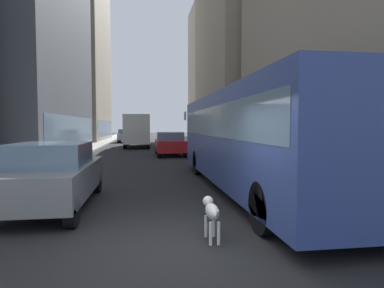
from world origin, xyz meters
The scene contains 13 objects.
ground_plane centered at (0.00, 35.00, 0.00)m, with size 120.00×120.00×0.00m, color #232326.
sidewalk_left centered at (-5.70, 35.00, 0.07)m, with size 2.40×110.00×0.15m, color #ADA89E.
sidewalk_right centered at (5.70, 35.00, 0.07)m, with size 2.40×110.00×0.15m, color gray.
building_right_mid centered at (11.90, 29.65, 9.43)m, with size 11.42×16.02×18.87m.
building_right_far centered at (11.90, 48.23, 11.41)m, with size 8.06×18.65×22.84m.
transit_bus centered at (2.80, 4.65, 1.78)m, with size 2.78×11.53×3.05m.
car_grey_wagon centered at (-2.80, 3.14, 0.82)m, with size 1.85×4.39×1.62m.
car_red_coupe centered at (1.20, 17.06, 0.82)m, with size 1.87×4.21×1.62m.
car_silver_sedan centered at (-2.80, 36.35, 0.82)m, with size 1.88×4.15×1.62m.
box_truck centered at (-1.20, 26.51, 1.67)m, with size 2.30×7.50×3.05m.
dalmatian_dog centered at (0.64, 0.36, 0.51)m, with size 0.22×0.96×0.72m.
pedestrian_with_handbag centered at (5.87, 7.60, 1.01)m, with size 0.45×0.34×1.69m.
pedestrian_in_coat centered at (6.07, 3.64, 1.01)m, with size 0.34×0.34×1.69m.
Camera 1 is at (-0.54, -5.28, 2.04)m, focal length 30.59 mm.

